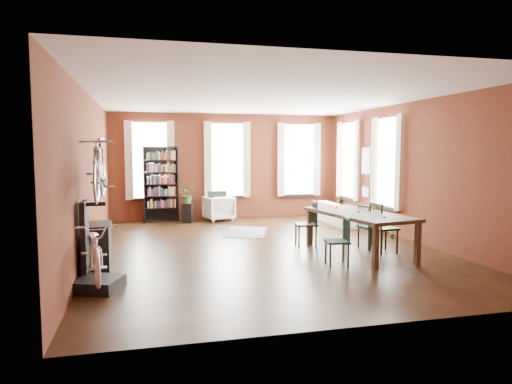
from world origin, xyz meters
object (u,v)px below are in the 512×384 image
object	(u,v)px
dining_chair_c	(384,228)
white_armchair	(219,207)
dining_chair_b	(306,224)
dining_chair_a	(337,241)
bike_trainer	(98,284)
cream_sofa	(341,210)
dining_table	(358,233)
plant_stand	(188,213)
dining_chair_d	(370,227)
bookshelf	(161,184)
bicycle_floor	(95,223)
console_table	(99,246)

from	to	relation	value
dining_chair_c	white_armchair	bearing A→B (deg)	21.16
dining_chair_b	white_armchair	size ratio (longest dim) A/B	1.23
dining_chair_a	bike_trainer	bearing A→B (deg)	-74.26
cream_sofa	dining_table	bearing A→B (deg)	160.86
dining_chair_a	cream_sofa	bearing A→B (deg)	162.93
dining_chair_a	plant_stand	world-z (taller)	dining_chair_a
dining_chair_a	dining_chair_c	world-z (taller)	dining_chair_c
dining_chair_c	dining_chair_d	size ratio (longest dim) A/B	1.09
dining_chair_a	cream_sofa	xyz separation A→B (m)	(2.03, 4.32, -0.03)
dining_chair_b	bookshelf	bearing A→B (deg)	-137.61
dining_chair_c	white_armchair	xyz separation A→B (m)	(-2.61, 5.05, -0.11)
white_armchair	plant_stand	size ratio (longest dim) A/B	1.43
dining_chair_d	white_armchair	world-z (taller)	dining_chair_d
dining_chair_c	bicycle_floor	distance (m)	5.64
console_table	dining_chair_d	bearing A→B (deg)	3.87
dining_chair_c	bicycle_floor	bearing A→B (deg)	96.72
bicycle_floor	dining_chair_d	bearing A→B (deg)	8.52
plant_stand	bicycle_floor	size ratio (longest dim) A/B	0.34
bookshelf	bicycle_floor	size ratio (longest dim) A/B	1.33
white_armchair	bicycle_floor	distance (m)	6.95
dining_chair_b	cream_sofa	bearing A→B (deg)	150.94
dining_chair_b	plant_stand	distance (m)	4.50
white_armchair	bike_trainer	xyz separation A→B (m)	(-2.84, -6.34, -0.31)
bookshelf	console_table	bearing A→B (deg)	-103.83
dining_table	dining_chair_d	bearing A→B (deg)	32.47
dining_chair_b	bicycle_floor	xyz separation A→B (m)	(-4.12, -2.19, 0.52)
bike_trainer	plant_stand	world-z (taller)	plant_stand
bookshelf	dining_table	bearing A→B (deg)	-54.95
white_armchair	bike_trainer	size ratio (longest dim) A/B	1.28
dining_chair_b	dining_chair_c	xyz separation A→B (m)	(1.35, -0.94, 0.02)
console_table	bicycle_floor	world-z (taller)	bicycle_floor
dining_chair_a	white_armchair	world-z (taller)	dining_chair_a
dining_chair_b	white_armchair	world-z (taller)	dining_chair_b
dining_chair_a	bike_trainer	world-z (taller)	dining_chair_a
dining_chair_c	bike_trainer	world-z (taller)	dining_chair_c
dining_chair_d	bike_trainer	size ratio (longest dim) A/B	1.47
dining_chair_d	console_table	bearing A→B (deg)	82.59
bookshelf	plant_stand	size ratio (longest dim) A/B	3.91
dining_chair_c	bookshelf	size ratio (longest dim) A/B	0.46
dining_chair_d	console_table	size ratio (longest dim) A/B	1.16
dining_chair_a	plant_stand	xyz separation A→B (m)	(-2.19, 5.60, -0.16)
bookshelf	bike_trainer	world-z (taller)	bookshelf
white_armchair	dining_chair_b	bearing A→B (deg)	94.00
cream_sofa	plant_stand	distance (m)	4.41
bike_trainer	console_table	bearing A→B (deg)	94.39
dining_chair_d	console_table	distance (m)	5.50
bicycle_floor	bookshelf	bearing A→B (deg)	70.66
dining_chair_d	bookshelf	size ratio (longest dim) A/B	0.42
cream_sofa	bicycle_floor	size ratio (longest dim) A/B	1.26
dining_chair_b	cream_sofa	distance (m)	3.33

